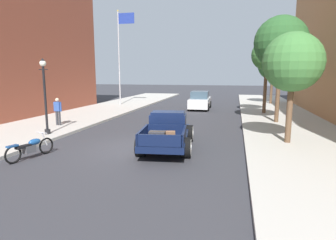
% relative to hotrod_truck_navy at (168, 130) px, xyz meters
% --- Properties ---
extents(ground_plane, '(140.00, 140.00, 0.00)m').
position_rel_hotrod_truck_navy_xyz_m(ground_plane, '(-1.15, -0.57, -0.75)').
color(ground_plane, '#333338').
extents(sidewalk_left, '(5.50, 64.00, 0.15)m').
position_rel_hotrod_truck_navy_xyz_m(sidewalk_left, '(-8.40, -0.57, -0.68)').
color(sidewalk_left, '#B7B2A8').
rests_on(sidewalk_left, ground).
extents(sidewalk_right, '(5.50, 64.00, 0.15)m').
position_rel_hotrod_truck_navy_xyz_m(sidewalk_right, '(6.10, -0.57, -0.68)').
color(sidewalk_right, '#B7B2A8').
rests_on(sidewalk_right, ground).
extents(hotrod_truck_navy, '(2.56, 5.08, 1.58)m').
position_rel_hotrod_truck_navy_xyz_m(hotrod_truck_navy, '(0.00, 0.00, 0.00)').
color(hotrod_truck_navy, '#0F1938').
rests_on(hotrod_truck_navy, ground).
extents(motorcycle_parked, '(0.74, 2.08, 0.93)m').
position_rel_hotrod_truck_navy_xyz_m(motorcycle_parked, '(-4.73, -2.97, -0.31)').
color(motorcycle_parked, black).
rests_on(motorcycle_parked, ground).
extents(car_background_white, '(1.93, 4.33, 1.65)m').
position_rel_hotrod_truck_navy_xyz_m(car_background_white, '(-0.28, 13.97, 0.01)').
color(car_background_white, silver).
rests_on(car_background_white, ground).
extents(pedestrian_sidewalk_left, '(0.53, 0.22, 1.65)m').
position_rel_hotrod_truck_navy_xyz_m(pedestrian_sidewalk_left, '(-7.52, 2.90, 0.33)').
color(pedestrian_sidewalk_left, '#333338').
rests_on(pedestrian_sidewalk_left, sidewalk_left).
extents(street_lamp_near, '(0.50, 0.32, 3.85)m').
position_rel_hotrod_truck_navy_xyz_m(street_lamp_near, '(-6.54, 0.53, 1.63)').
color(street_lamp_near, black).
rests_on(street_lamp_near, sidewalk_left).
extents(flagpole, '(1.74, 0.16, 9.16)m').
position_rel_hotrod_truck_navy_xyz_m(flagpole, '(-8.26, 14.74, 5.02)').
color(flagpole, '#B2B2B7').
rests_on(flagpole, sidewalk_left).
extents(street_tree_nearest, '(2.59, 2.59, 4.88)m').
position_rel_hotrod_truck_navy_xyz_m(street_tree_nearest, '(5.24, 1.47, 2.96)').
color(street_tree_nearest, brown).
rests_on(street_tree_nearest, sidewalk_right).
extents(street_tree_second, '(3.28, 3.28, 6.63)m').
position_rel_hotrod_truck_navy_xyz_m(street_tree_second, '(5.50, 7.19, 4.36)').
color(street_tree_second, brown).
rests_on(street_tree_second, sidewalk_right).
extents(street_tree_third, '(2.35, 2.35, 5.69)m').
position_rel_hotrod_truck_navy_xyz_m(street_tree_third, '(5.13, 11.58, 3.86)').
color(street_tree_third, brown).
rests_on(street_tree_third, sidewalk_right).
extents(street_tree_farthest, '(2.97, 2.97, 5.42)m').
position_rel_hotrod_truck_navy_xyz_m(street_tree_farthest, '(6.50, 19.39, 3.32)').
color(street_tree_farthest, brown).
rests_on(street_tree_farthest, sidewalk_right).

